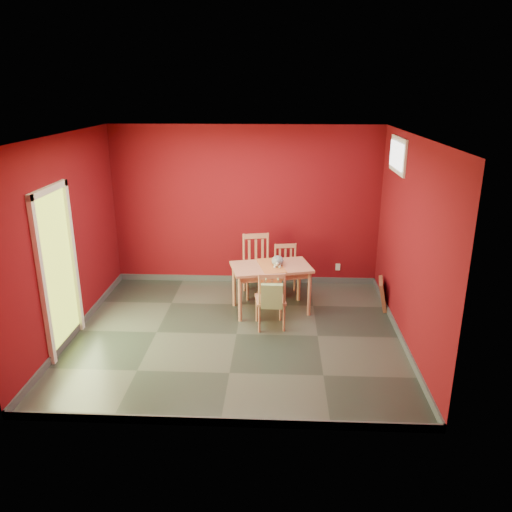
{
  "coord_description": "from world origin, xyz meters",
  "views": [
    {
      "loc": [
        0.57,
        -6.2,
        3.26
      ],
      "look_at": [
        0.25,
        0.45,
        1.0
      ],
      "focal_mm": 35.0,
      "sensor_mm": 36.0,
      "label": 1
    }
  ],
  "objects_px": {
    "chair_near": "(271,299)",
    "picture_frame": "(383,294)",
    "dining_table": "(271,271)",
    "chair_far_right": "(286,270)",
    "chair_far_left": "(257,265)",
    "cat": "(278,259)",
    "tote_bag": "(272,296)"
  },
  "relations": [
    {
      "from": "tote_bag",
      "to": "dining_table",
      "type": "bearing_deg",
      "value": 91.89
    },
    {
      "from": "chair_near",
      "to": "dining_table",
      "type": "bearing_deg",
      "value": 90.67
    },
    {
      "from": "dining_table",
      "to": "chair_far_left",
      "type": "xyz_separation_m",
      "value": [
        -0.24,
        0.64,
        -0.13
      ]
    },
    {
      "from": "chair_far_right",
      "to": "chair_near",
      "type": "relative_size",
      "value": 0.95
    },
    {
      "from": "chair_far_right",
      "to": "tote_bag",
      "type": "height_order",
      "value": "chair_far_right"
    },
    {
      "from": "cat",
      "to": "picture_frame",
      "type": "bearing_deg",
      "value": 7.28
    },
    {
      "from": "tote_bag",
      "to": "chair_far_right",
      "type": "bearing_deg",
      "value": 81.72
    },
    {
      "from": "tote_bag",
      "to": "picture_frame",
      "type": "bearing_deg",
      "value": 30.02
    },
    {
      "from": "cat",
      "to": "picture_frame",
      "type": "relative_size",
      "value": 0.79
    },
    {
      "from": "tote_bag",
      "to": "cat",
      "type": "height_order",
      "value": "cat"
    },
    {
      "from": "dining_table",
      "to": "chair_near",
      "type": "relative_size",
      "value": 1.49
    },
    {
      "from": "picture_frame",
      "to": "chair_near",
      "type": "bearing_deg",
      "value": -155.82
    },
    {
      "from": "picture_frame",
      "to": "chair_far_left",
      "type": "bearing_deg",
      "value": 167.26
    },
    {
      "from": "chair_far_right",
      "to": "chair_near",
      "type": "height_order",
      "value": "chair_near"
    },
    {
      "from": "chair_near",
      "to": "picture_frame",
      "type": "distance_m",
      "value": 1.9
    },
    {
      "from": "chair_far_left",
      "to": "chair_near",
      "type": "distance_m",
      "value": 1.24
    },
    {
      "from": "chair_far_left",
      "to": "cat",
      "type": "distance_m",
      "value": 0.74
    },
    {
      "from": "tote_bag",
      "to": "cat",
      "type": "xyz_separation_m",
      "value": [
        0.07,
        0.84,
        0.24
      ]
    },
    {
      "from": "dining_table",
      "to": "chair_near",
      "type": "distance_m",
      "value": 0.61
    },
    {
      "from": "dining_table",
      "to": "chair_far_left",
      "type": "distance_m",
      "value": 0.69
    },
    {
      "from": "chair_far_right",
      "to": "chair_near",
      "type": "bearing_deg",
      "value": -100.52
    },
    {
      "from": "dining_table",
      "to": "chair_near",
      "type": "bearing_deg",
      "value": -89.33
    },
    {
      "from": "dining_table",
      "to": "chair_far_right",
      "type": "bearing_deg",
      "value": 70.31
    },
    {
      "from": "chair_far_right",
      "to": "tote_bag",
      "type": "relative_size",
      "value": 1.99
    },
    {
      "from": "chair_far_left",
      "to": "picture_frame",
      "type": "xyz_separation_m",
      "value": [
        1.97,
        -0.44,
        -0.28
      ]
    },
    {
      "from": "dining_table",
      "to": "chair_far_right",
      "type": "height_order",
      "value": "chair_far_right"
    },
    {
      "from": "chair_far_left",
      "to": "cat",
      "type": "bearing_deg",
      "value": -60.76
    },
    {
      "from": "cat",
      "to": "chair_far_left",
      "type": "bearing_deg",
      "value": 121.44
    },
    {
      "from": "chair_far_left",
      "to": "tote_bag",
      "type": "xyz_separation_m",
      "value": [
        0.26,
        -1.43,
        0.06
      ]
    },
    {
      "from": "chair_far_left",
      "to": "picture_frame",
      "type": "relative_size",
      "value": 2.13
    },
    {
      "from": "dining_table",
      "to": "picture_frame",
      "type": "bearing_deg",
      "value": 6.43
    },
    {
      "from": "chair_far_right",
      "to": "picture_frame",
      "type": "bearing_deg",
      "value": -17.47
    }
  ]
}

